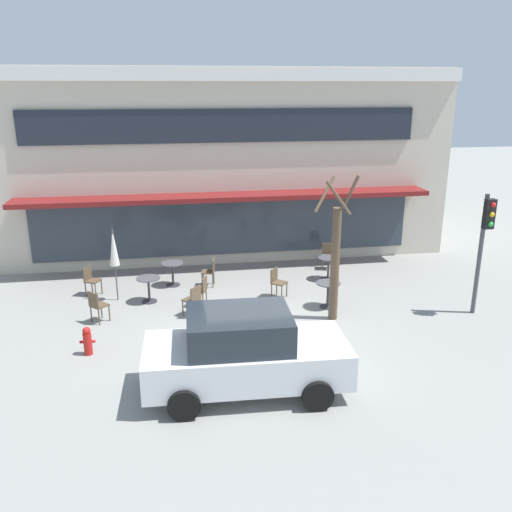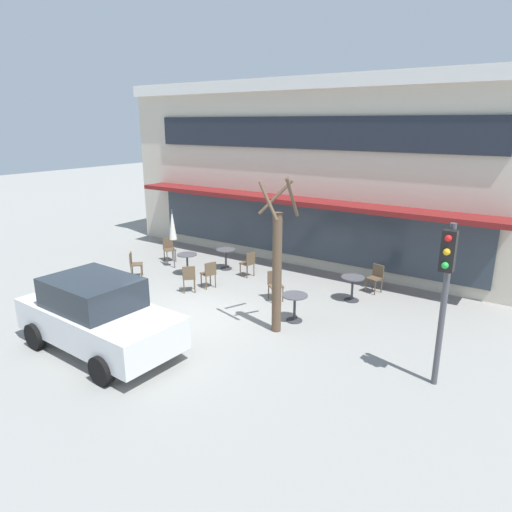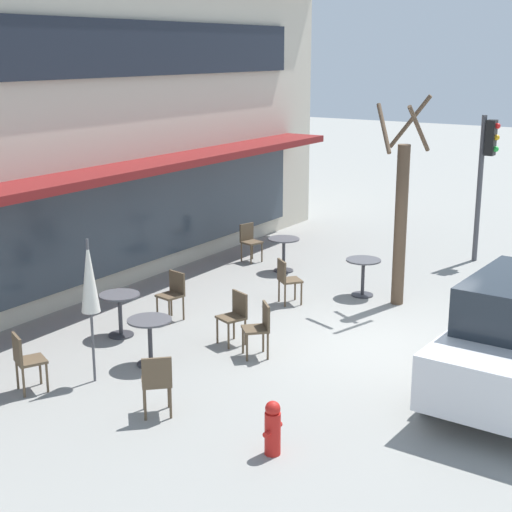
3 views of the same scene
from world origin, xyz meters
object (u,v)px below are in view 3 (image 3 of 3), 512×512
(cafe_chair_1, at_px, (173,292))
(traffic_light_pole, at_px, (485,164))
(cafe_table_by_tree, at_px, (150,334))
(cafe_chair_6, at_px, (260,326))
(cafe_table_near_wall, at_px, (363,271))
(cafe_table_streetside, at_px, (120,308))
(cafe_table_mid_patio, at_px, (284,249))
(patio_umbrella_green_folded, at_px, (89,277))
(cafe_chair_0, at_px, (287,278))
(fire_hydrant, at_px, (273,428))
(cafe_chair_3, at_px, (250,239))
(street_tree, at_px, (401,215))
(cafe_chair_2, at_px, (157,380))
(cafe_chair_4, at_px, (25,358))
(cafe_chair_5, at_px, (235,314))

(cafe_chair_1, distance_m, traffic_light_pole, 8.12)
(cafe_chair_1, relative_size, traffic_light_pole, 0.26)
(cafe_table_by_tree, bearing_deg, cafe_chair_6, -45.45)
(cafe_table_near_wall, distance_m, cafe_table_streetside, 5.06)
(cafe_table_mid_patio, relative_size, patio_umbrella_green_folded, 0.35)
(traffic_light_pole, bearing_deg, cafe_table_near_wall, 163.84)
(cafe_chair_0, xyz_separation_m, fire_hydrant, (-5.18, -2.86, -0.17))
(cafe_table_streetside, xyz_separation_m, cafe_chair_3, (5.38, 0.84, 0.01))
(cafe_table_mid_patio, bearing_deg, traffic_light_pole, -46.44)
(cafe_chair_1, bearing_deg, cafe_chair_3, 14.28)
(cafe_table_streetside, height_order, cafe_chair_1, cafe_chair_1)
(cafe_chair_0, height_order, street_tree, street_tree)
(patio_umbrella_green_folded, relative_size, cafe_chair_2, 2.47)
(cafe_chair_0, relative_size, fire_hydrant, 1.26)
(traffic_light_pole, bearing_deg, cafe_chair_0, 157.41)
(cafe_chair_4, relative_size, fire_hydrant, 1.26)
(patio_umbrella_green_folded, bearing_deg, cafe_chair_0, -6.49)
(cafe_chair_4, xyz_separation_m, cafe_chair_6, (2.99, -2.11, 0.00))
(cafe_table_near_wall, relative_size, cafe_chair_2, 0.85)
(cafe_chair_6, bearing_deg, cafe_table_near_wall, -0.16)
(cafe_table_streetside, xyz_separation_m, patio_umbrella_green_folded, (-1.66, -0.98, 1.11))
(cafe_table_near_wall, bearing_deg, cafe_table_by_tree, 166.02)
(cafe_table_by_tree, xyz_separation_m, cafe_chair_4, (-1.75, 0.85, 0.01))
(cafe_chair_0, distance_m, cafe_chair_4, 5.67)
(cafe_table_near_wall, relative_size, cafe_chair_5, 0.85)
(cafe_table_near_wall, height_order, street_tree, street_tree)
(cafe_chair_0, bearing_deg, patio_umbrella_green_folded, 173.51)
(cafe_chair_1, xyz_separation_m, cafe_chair_4, (-3.66, -0.21, 0.00))
(cafe_table_near_wall, bearing_deg, cafe_chair_5, 169.25)
(patio_umbrella_green_folded, xyz_separation_m, fire_hydrant, (-0.43, -3.40, -1.27))
(patio_umbrella_green_folded, xyz_separation_m, street_tree, (5.94, -2.35, 0.14))
(cafe_table_by_tree, bearing_deg, cafe_table_mid_patio, 9.85)
(cafe_chair_3, xyz_separation_m, street_tree, (-1.10, -4.18, 1.24))
(cafe_chair_1, height_order, fire_hydrant, cafe_chair_1)
(cafe_chair_2, bearing_deg, cafe_table_mid_patio, 17.56)
(cafe_chair_3, bearing_deg, street_tree, -104.71)
(patio_umbrella_green_folded, bearing_deg, cafe_chair_3, 14.52)
(cafe_chair_4, distance_m, street_tree, 7.46)
(patio_umbrella_green_folded, bearing_deg, cafe_table_near_wall, -14.60)
(cafe_table_mid_patio, relative_size, fire_hydrant, 1.08)
(cafe_table_mid_patio, relative_size, street_tree, 0.19)
(cafe_chair_4, height_order, traffic_light_pole, traffic_light_pole)
(cafe_table_by_tree, xyz_separation_m, cafe_chair_3, (6.10, 2.13, 0.01))
(cafe_table_by_tree, relative_size, cafe_chair_5, 0.85)
(cafe_table_streetside, bearing_deg, patio_umbrella_green_folded, -149.46)
(cafe_chair_5, bearing_deg, fire_hydrant, -138.82)
(patio_umbrella_green_folded, distance_m, cafe_chair_0, 4.91)
(cafe_table_mid_patio, height_order, street_tree, street_tree)
(cafe_table_near_wall, bearing_deg, street_tree, -96.32)
(cafe_table_near_wall, xyz_separation_m, cafe_table_streetside, (-4.37, 2.55, 0.00))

